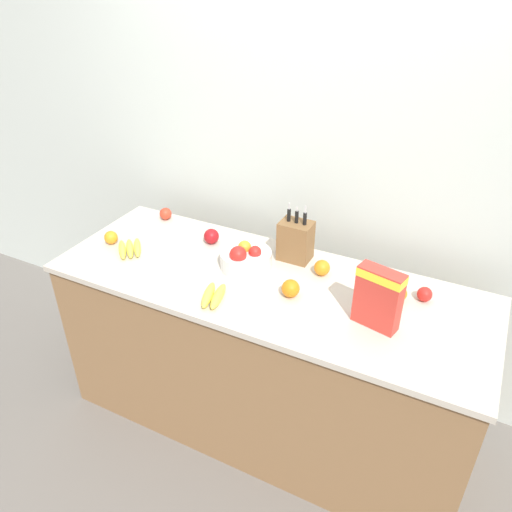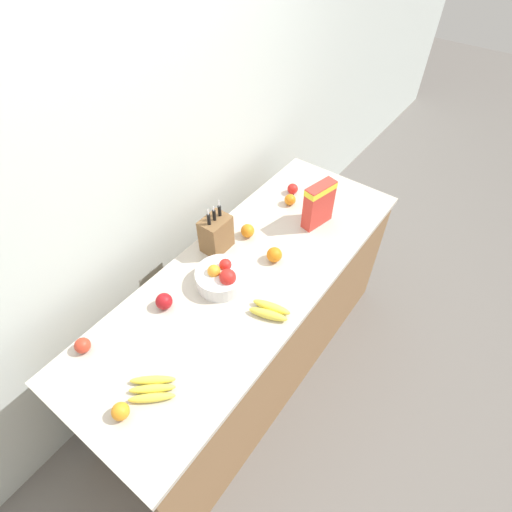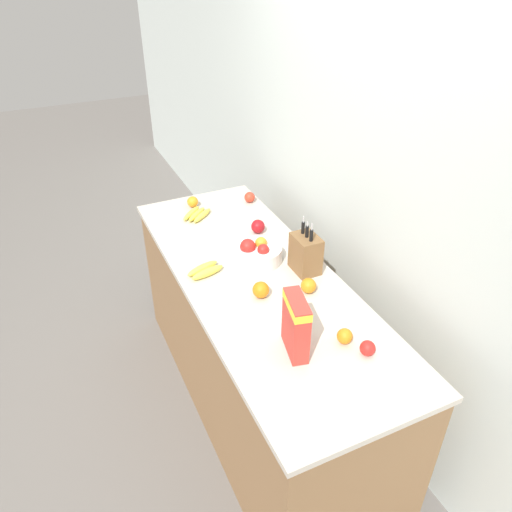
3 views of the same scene
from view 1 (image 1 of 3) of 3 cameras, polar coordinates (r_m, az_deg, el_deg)
name	(u,v)px [view 1 (image 1 of 3)]	position (r m, az deg, el deg)	size (l,w,h in m)	color
ground_plane	(264,417)	(2.99, 0.94, -17.88)	(14.00, 14.00, 0.00)	slate
wall_back	(316,167)	(2.67, 6.89, 10.10)	(9.00, 0.06, 2.60)	silver
counter	(265,355)	(2.65, 1.03, -11.26)	(2.09, 0.76, 0.94)	olive
knife_block	(296,240)	(2.48, 4.54, 1.78)	(0.16, 0.12, 0.30)	brown
cereal_box	(379,296)	(2.07, 13.83, -4.43)	(0.20, 0.11, 0.27)	red
fruit_bowl	(246,258)	(2.43, -1.21, -0.25)	(0.25, 0.25, 0.14)	silver
banana_bunch_left	(130,248)	(2.65, -14.23, 0.84)	(0.21, 0.22, 0.04)	yellow
banana_bunch_right	(213,296)	(2.23, -4.91, -4.53)	(0.14, 0.21, 0.04)	yellow
apple_middle	(166,214)	(2.93, -10.29, 4.77)	(0.07, 0.07, 0.07)	red
apple_rightmost	(425,294)	(2.33, 18.72, -4.16)	(0.07, 0.07, 0.07)	red
apple_rear	(211,236)	(2.65, -5.12, 2.25)	(0.08, 0.08, 0.08)	#A31419
orange_near_bowl	(291,288)	(2.24, 3.97, -3.72)	(0.08, 0.08, 0.08)	orange
orange_front_center	(111,237)	(2.75, -16.24, 2.04)	(0.07, 0.07, 0.07)	orange
orange_front_right	(322,268)	(2.40, 7.55, -1.34)	(0.08, 0.08, 0.08)	orange
orange_front_left	(399,294)	(2.30, 16.05, -4.14)	(0.07, 0.07, 0.07)	orange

